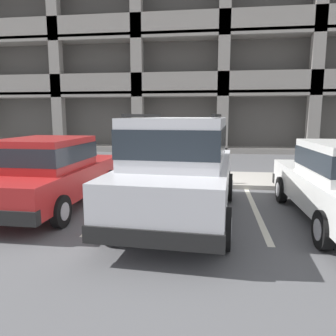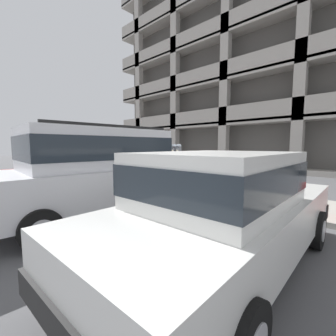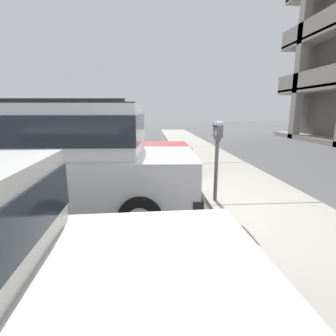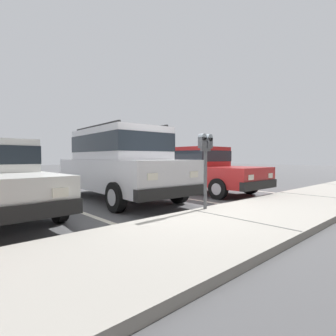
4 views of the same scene
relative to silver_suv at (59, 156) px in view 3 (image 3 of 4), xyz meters
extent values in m
cube|color=#565659|center=(0.02, 2.52, -1.14)|extent=(80.00, 80.00, 0.10)
cube|color=#ADA89E|center=(0.02, 3.82, -1.03)|extent=(40.00, 2.20, 0.12)
cube|color=#606060|center=(-7.98, 3.82, -0.97)|extent=(0.03, 2.16, 0.00)
cube|color=#606060|center=(-3.98, 3.82, -0.97)|extent=(0.03, 2.16, 0.00)
cube|color=#606060|center=(0.02, 3.82, -0.97)|extent=(0.03, 2.16, 0.00)
cube|color=silver|center=(-4.57, 1.12, -1.08)|extent=(0.12, 4.80, 0.01)
cube|color=silver|center=(-1.51, 1.12, -1.08)|extent=(0.12, 4.80, 0.01)
cube|color=silver|center=(1.55, 1.12, -1.08)|extent=(0.12, 4.80, 0.01)
cube|color=silver|center=(0.00, 0.02, -0.36)|extent=(2.11, 4.80, 0.80)
cube|color=silver|center=(0.00, -0.03, 0.46)|extent=(1.79, 3.00, 0.84)
cube|color=#232B33|center=(0.00, -0.03, 0.48)|extent=(1.81, 3.03, 0.46)
cube|color=black|center=(0.14, 2.33, -0.64)|extent=(1.88, 0.27, 0.24)
cube|color=silver|center=(0.71, 2.34, -0.28)|extent=(0.24, 0.04, 0.14)
cube|color=silver|center=(-0.43, 2.41, -0.28)|extent=(0.24, 0.04, 0.14)
cylinder|color=black|center=(0.99, 1.42, -0.76)|extent=(0.24, 0.67, 0.66)
cylinder|color=#B2B2B7|center=(0.99, 1.42, -0.76)|extent=(0.24, 0.38, 0.36)
cylinder|color=black|center=(-0.81, 1.53, -0.76)|extent=(0.24, 0.67, 0.66)
cylinder|color=#B2B2B7|center=(-0.81, 1.53, -0.76)|extent=(0.24, 0.38, 0.36)
cylinder|color=black|center=(-0.98, -1.38, -0.76)|extent=(0.24, 0.67, 0.66)
cylinder|color=#B2B2B7|center=(-0.98, -1.38, -0.76)|extent=(0.24, 0.38, 0.36)
cube|color=black|center=(0.69, -0.07, 0.92)|extent=(0.20, 2.62, 0.05)
cube|color=black|center=(-0.69, 0.01, 0.92)|extent=(0.20, 2.62, 0.05)
cube|color=red|center=(-2.90, 0.51, -0.49)|extent=(1.75, 4.42, 0.60)
cube|color=red|center=(-2.90, 0.21, 0.13)|extent=(1.52, 2.00, 0.64)
cube|color=#232B33|center=(-2.90, 0.21, 0.15)|extent=(1.54, 2.02, 0.35)
cube|color=black|center=(-2.87, 2.67, -0.67)|extent=(1.74, 0.18, 0.24)
cube|color=black|center=(-2.93, -1.65, -0.67)|extent=(1.74, 0.18, 0.24)
cube|color=silver|center=(-2.35, 2.71, -0.43)|extent=(0.24, 0.03, 0.14)
cube|color=silver|center=(-3.40, 2.73, -0.43)|extent=(0.24, 0.03, 0.14)
cylinder|color=black|center=(-2.05, 1.86, -0.79)|extent=(0.17, 0.60, 0.60)
cylinder|color=#B2B2B7|center=(-2.05, 1.86, -0.79)|extent=(0.18, 0.33, 0.33)
cylinder|color=black|center=(-3.72, 1.89, -0.79)|extent=(0.17, 0.60, 0.60)
cylinder|color=#B2B2B7|center=(-3.72, 1.89, -0.79)|extent=(0.18, 0.33, 0.33)
cylinder|color=black|center=(-2.08, -0.86, -0.79)|extent=(0.17, 0.60, 0.60)
cylinder|color=#B2B2B7|center=(-2.08, -0.86, -0.79)|extent=(0.18, 0.33, 0.33)
cylinder|color=black|center=(-3.75, -0.84, -0.79)|extent=(0.17, 0.60, 0.60)
cylinder|color=#B2B2B7|center=(-3.75, -0.84, -0.79)|extent=(0.18, 0.33, 0.33)
cube|color=black|center=(3.03, 2.32, -0.67)|extent=(1.74, 0.21, 0.24)
cube|color=silver|center=(2.50, 2.35, -0.43)|extent=(0.24, 0.04, 0.14)
cylinder|color=black|center=(2.22, 1.50, -0.79)|extent=(0.18, 0.60, 0.60)
cylinder|color=#B2B2B7|center=(2.22, 1.50, -0.79)|extent=(0.19, 0.34, 0.33)
cylinder|color=#595B60|center=(-0.27, 2.87, -0.37)|extent=(0.07, 0.07, 1.20)
cube|color=#595B60|center=(-0.27, 2.87, 0.26)|extent=(0.28, 0.06, 0.06)
cube|color=#515459|center=(-0.37, 2.87, 0.40)|extent=(0.15, 0.11, 0.22)
cylinder|color=#8C99A3|center=(-0.37, 2.87, 0.51)|extent=(0.15, 0.11, 0.15)
cube|color=#B7B293|center=(-0.37, 2.81, 0.36)|extent=(0.08, 0.01, 0.08)
cube|color=#515459|center=(-0.17, 2.87, 0.40)|extent=(0.15, 0.11, 0.22)
cylinder|color=#8C99A3|center=(-0.17, 2.87, 0.51)|extent=(0.15, 0.11, 0.15)
cube|color=#B7B293|center=(-0.17, 2.81, 0.36)|extent=(0.08, 0.01, 0.08)
camera|label=1|loc=(0.62, -6.25, 0.93)|focal=35.00mm
camera|label=2|loc=(4.55, -2.55, 0.53)|focal=24.00mm
camera|label=3|loc=(4.62, 1.56, 0.78)|focal=28.00mm
camera|label=4|loc=(3.95, 6.34, 0.10)|focal=28.00mm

